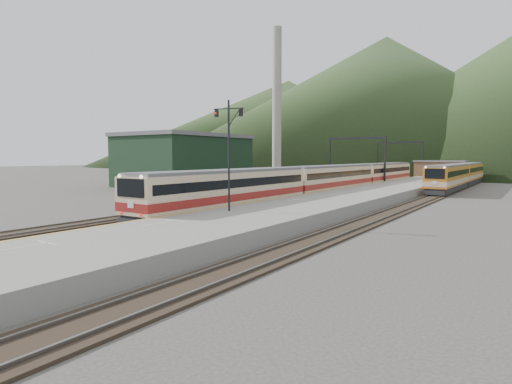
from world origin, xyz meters
The scene contains 17 objects.
ground centered at (0.00, 0.00, 0.00)m, with size 400.00×400.00×0.00m, color #47423D.
track_main centered at (0.00, 40.00, 0.07)m, with size 2.60×200.00×0.23m.
track_far centered at (-5.00, 40.00, 0.07)m, with size 2.60×200.00×0.23m.
track_second centered at (11.50, 40.00, 0.07)m, with size 2.60×200.00×0.23m.
platform centered at (5.60, 38.00, 0.50)m, with size 8.00×100.00×1.00m, color gray.
gantry_near centered at (-2.85, 55.00, 5.59)m, with size 9.55×0.25×8.00m.
gantry_far centered at (-2.85, 80.00, 5.59)m, with size 9.55×0.25×8.00m.
warehouse centered at (-28.00, 42.00, 4.32)m, with size 14.50×20.50×8.60m.
smokestack centered at (-22.00, 62.00, 15.00)m, with size 1.80×1.80×30.00m, color #9E998E.
station_shed centered at (5.60, 78.00, 2.57)m, with size 9.40×4.40×3.10m.
hill_a centered at (-40.00, 190.00, 30.00)m, with size 180.00×180.00×60.00m, color #284421.
hill_d centered at (-120.00, 240.00, 27.50)m, with size 200.00×200.00×55.00m, color #284421.
main_train centered at (0.00, 39.08, 2.14)m, with size 3.12×63.99×3.81m.
second_train centered at (11.50, 61.40, 1.90)m, with size 2.74×37.35×3.35m.
signal_mast centered at (3.74, 12.67, 5.70)m, with size 2.12×0.79×7.78m.
short_signal_b centered at (-2.42, 29.03, 1.46)m, with size 0.27×0.23×2.27m.
short_signal_c centered at (-7.81, 13.21, 1.46)m, with size 0.27×0.24×2.27m.
Camera 1 is at (22.04, -11.28, 4.85)m, focal length 30.00 mm.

